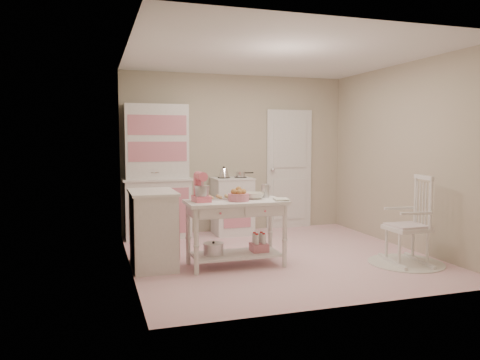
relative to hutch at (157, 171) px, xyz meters
name	(u,v)px	position (x,y,z in m)	size (l,w,h in m)	color
room_shell	(279,131)	(1.36, -1.66, 0.61)	(3.84, 3.84, 2.62)	pink
door	(289,169)	(2.31, 0.21, -0.02)	(0.82, 0.05, 2.04)	white
hutch	(157,171)	(0.00, 0.00, 0.00)	(1.06, 0.50, 2.08)	white
stove	(232,206)	(1.20, -0.05, -0.58)	(0.62, 0.57, 0.92)	white
base_cabinet	(153,229)	(-0.27, -1.66, -0.58)	(0.54, 0.84, 0.92)	white
lace_rug	(406,263)	(2.74, -2.46, -1.03)	(0.92, 0.92, 0.01)	white
rocking_chair	(407,220)	(2.74, -2.46, -0.49)	(0.48, 0.72, 1.10)	white
work_table	(236,233)	(0.69, -1.92, -0.64)	(1.20, 0.60, 0.80)	white
stand_mixer	(201,187)	(0.27, -1.90, -0.07)	(0.20, 0.28, 0.34)	#F96980
cookie_tray	(220,199)	(0.54, -1.74, -0.23)	(0.34, 0.24, 0.02)	silver
bread_basket	(239,197)	(0.71, -1.97, -0.19)	(0.25, 0.25, 0.09)	pink
mixing_bowl	(254,196)	(0.95, -1.84, -0.20)	(0.25, 0.25, 0.08)	white
metal_pitcher	(265,191)	(1.13, -1.76, -0.16)	(0.10, 0.10, 0.17)	silver
recipe_book	(274,199)	(1.14, -2.04, -0.23)	(0.17, 0.23, 0.02)	white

